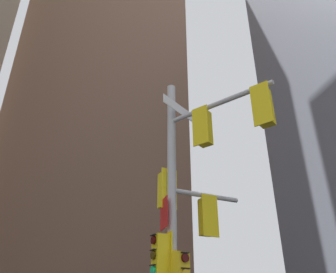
% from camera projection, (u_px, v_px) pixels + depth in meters
% --- Properties ---
extents(building_mid_block, '(17.07, 17.07, 52.40)m').
position_uv_depth(building_mid_block, '(102.00, 99.00, 42.81)').
color(building_mid_block, brown).
rests_on(building_mid_block, ground).
extents(signal_pole_assembly, '(2.65, 3.13, 8.62)m').
position_uv_depth(signal_pole_assembly, '(188.00, 204.00, 8.93)').
color(signal_pole_assembly, '#B2B2B5').
rests_on(signal_pole_assembly, ground).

